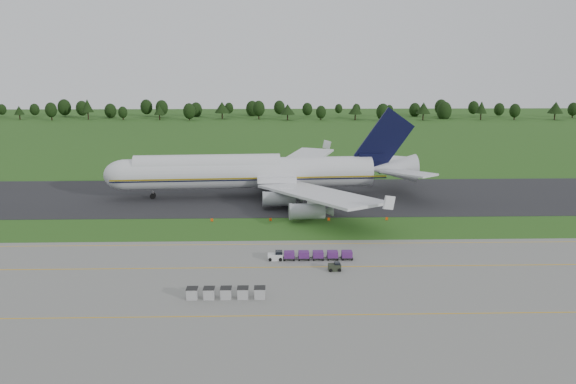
{
  "coord_description": "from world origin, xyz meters",
  "views": [
    {
      "loc": [
        1.82,
        -108.78,
        32.84
      ],
      "look_at": [
        4.68,
        2.0,
        7.16
      ],
      "focal_mm": 35.0,
      "sensor_mm": 36.0,
      "label": 1
    }
  ],
  "objects_px": {
    "uld_row": "(226,293)",
    "baggage_train": "(309,255)",
    "utility_cart": "(335,267)",
    "edge_markers": "(300,219)",
    "aircraft": "(256,172)"
  },
  "relations": [
    {
      "from": "utility_cart",
      "to": "edge_markers",
      "type": "xyz_separation_m",
      "value": [
        -4.26,
        29.53,
        -0.32
      ]
    },
    {
      "from": "aircraft",
      "to": "edge_markers",
      "type": "relative_size",
      "value": 2.08
    },
    {
      "from": "aircraft",
      "to": "baggage_train",
      "type": "distance_m",
      "value": 48.01
    },
    {
      "from": "utility_cart",
      "to": "baggage_train",
      "type": "bearing_deg",
      "value": 125.69
    },
    {
      "from": "aircraft",
      "to": "uld_row",
      "type": "bearing_deg",
      "value": -92.3
    },
    {
      "from": "utility_cart",
      "to": "edge_markers",
      "type": "height_order",
      "value": "utility_cart"
    },
    {
      "from": "uld_row",
      "to": "edge_markers",
      "type": "height_order",
      "value": "uld_row"
    },
    {
      "from": "baggage_train",
      "to": "uld_row",
      "type": "relative_size",
      "value": 1.29
    },
    {
      "from": "utility_cart",
      "to": "uld_row",
      "type": "xyz_separation_m",
      "value": [
        -16.6,
        -10.45,
        0.27
      ]
    },
    {
      "from": "utility_cart",
      "to": "uld_row",
      "type": "height_order",
      "value": "uld_row"
    },
    {
      "from": "uld_row",
      "to": "edge_markers",
      "type": "bearing_deg",
      "value": 72.85
    },
    {
      "from": "baggage_train",
      "to": "uld_row",
      "type": "height_order",
      "value": "uld_row"
    },
    {
      "from": "uld_row",
      "to": "baggage_train",
      "type": "bearing_deg",
      "value": 50.78
    },
    {
      "from": "utility_cart",
      "to": "edge_markers",
      "type": "bearing_deg",
      "value": 98.21
    },
    {
      "from": "utility_cart",
      "to": "edge_markers",
      "type": "distance_m",
      "value": 29.84
    }
  ]
}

